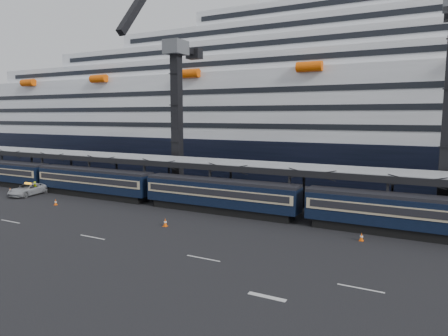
{
  "coord_description": "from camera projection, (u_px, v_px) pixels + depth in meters",
  "views": [
    {
      "loc": [
        13.59,
        -30.25,
        11.27
      ],
      "look_at": [
        -7.45,
        10.0,
        5.29
      ],
      "focal_mm": 32.0,
      "sensor_mm": 36.0,
      "label": 1
    }
  ],
  "objects": [
    {
      "name": "ground",
      "position": [
        247.0,
        248.0,
        34.29
      ],
      "size": [
        260.0,
        260.0,
        0.0
      ],
      "primitive_type": "plane",
      "color": "black",
      "rests_on": "ground"
    },
    {
      "name": "lane_markings",
      "position": [
        328.0,
        290.0,
        25.95
      ],
      "size": [
        111.0,
        4.27,
        0.02
      ],
      "color": "beige",
      "rests_on": "ground"
    },
    {
      "name": "train",
      "position": [
        246.0,
        197.0,
        44.92
      ],
      "size": [
        133.05,
        3.0,
        4.05
      ],
      "color": "black",
      "rests_on": "ground"
    },
    {
      "name": "canopy",
      "position": [
        297.0,
        168.0,
        45.9
      ],
      "size": [
        130.0,
        6.25,
        5.53
      ],
      "color": "gray",
      "rests_on": "ground"
    },
    {
      "name": "cruise_ship",
      "position": [
        345.0,
        110.0,
        73.58
      ],
      "size": [
        214.09,
        28.84,
        34.0
      ],
      "color": "black",
      "rests_on": "ground"
    },
    {
      "name": "crane_dark_near",
      "position": [
        175.0,
        111.0,
        58.25
      ],
      "size": [
        4.5,
        17.75,
        35.08
      ],
      "color": "#46484D",
      "rests_on": "ground"
    },
    {
      "name": "pickup_truck",
      "position": [
        28.0,
        189.0,
        56.86
      ],
      "size": [
        3.51,
        6.22,
        1.64
      ],
      "primitive_type": "imported",
      "rotation": [
        0.0,
        0.0,
        0.14
      ],
      "color": "#A6A8AD",
      "rests_on": "ground"
    },
    {
      "name": "worker",
      "position": [
        35.0,
        188.0,
        57.58
      ],
      "size": [
        0.69,
        0.48,
        1.83
      ],
      "primitive_type": "imported",
      "rotation": [
        0.0,
        0.0,
        3.09
      ],
      "color": "#DFFE0D",
      "rests_on": "ground"
    },
    {
      "name": "traffic_cone_a",
      "position": [
        10.0,
        190.0,
        59.07
      ],
      "size": [
        0.35,
        0.35,
        0.7
      ],
      "color": "#F95A07",
      "rests_on": "ground"
    },
    {
      "name": "traffic_cone_b",
      "position": [
        56.0,
        202.0,
        50.55
      ],
      "size": [
        0.38,
        0.38,
        0.76
      ],
      "color": "#F95A07",
      "rests_on": "ground"
    },
    {
      "name": "traffic_cone_c",
      "position": [
        165.0,
        222.0,
        40.84
      ],
      "size": [
        0.43,
        0.43,
        0.86
      ],
      "color": "#F95A07",
      "rests_on": "ground"
    },
    {
      "name": "traffic_cone_d",
      "position": [
        362.0,
        237.0,
        36.09
      ],
      "size": [
        0.39,
        0.39,
        0.78
      ],
      "color": "#F95A07",
      "rests_on": "ground"
    }
  ]
}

